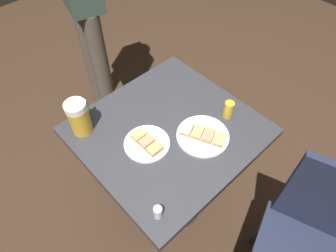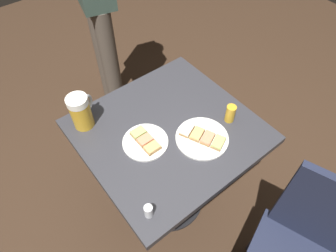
{
  "view_description": "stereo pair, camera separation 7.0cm",
  "coord_description": "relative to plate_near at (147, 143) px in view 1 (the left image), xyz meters",
  "views": [
    {
      "loc": [
        0.6,
        -0.56,
        1.75
      ],
      "look_at": [
        0.0,
        0.0,
        0.73
      ],
      "focal_mm": 31.5,
      "sensor_mm": 36.0,
      "label": 1
    },
    {
      "loc": [
        0.65,
        -0.51,
        1.75
      ],
      "look_at": [
        0.0,
        0.0,
        0.73
      ],
      "focal_mm": 31.5,
      "sensor_mm": 36.0,
      "label": 2
    }
  ],
  "objects": [
    {
      "name": "ground_plane",
      "position": [
        -0.0,
        0.13,
        -0.71
      ],
      "size": [
        6.0,
        6.0,
        0.0
      ],
      "primitive_type": "plane",
      "color": "#382619"
    },
    {
      "name": "cafe_table",
      "position": [
        -0.0,
        0.13,
        -0.16
      ],
      "size": [
        0.72,
        0.76,
        0.71
      ],
      "color": "black",
      "rests_on": "ground_plane"
    },
    {
      "name": "plate_near",
      "position": [
        0.0,
        0.0,
        0.0
      ],
      "size": [
        0.2,
        0.2,
        0.03
      ],
      "color": "white",
      "rests_on": "cafe_table"
    },
    {
      "name": "plate_far",
      "position": [
        0.14,
        0.21,
        0.0
      ],
      "size": [
        0.23,
        0.23,
        0.03
      ],
      "color": "white",
      "rests_on": "cafe_table"
    },
    {
      "name": "beer_mug",
      "position": [
        -0.26,
        -0.15,
        0.07
      ],
      "size": [
        0.11,
        0.13,
        0.17
      ],
      "color": "gold",
      "rests_on": "cafe_table"
    },
    {
      "name": "beer_glass_small",
      "position": [
        0.13,
        0.38,
        0.03
      ],
      "size": [
        0.04,
        0.04,
        0.09
      ],
      "primitive_type": "cylinder",
      "color": "gold",
      "rests_on": "cafe_table"
    },
    {
      "name": "salt_shaker",
      "position": [
        0.27,
        -0.18,
        0.02
      ],
      "size": [
        0.03,
        0.03,
        0.06
      ],
      "primitive_type": "cylinder",
      "color": "silver",
      "rests_on": "cafe_table"
    },
    {
      "name": "cafe_chair",
      "position": [
        0.71,
        0.26,
        -0.2
      ],
      "size": [
        0.48,
        0.48,
        0.9
      ],
      "rotation": [
        0.0,
        0.0,
        -2.8
      ],
      "color": "#1E2338",
      "rests_on": "ground_plane"
    }
  ]
}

